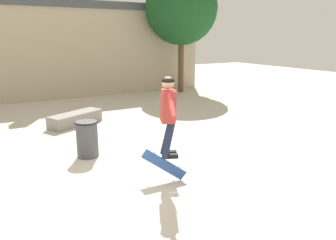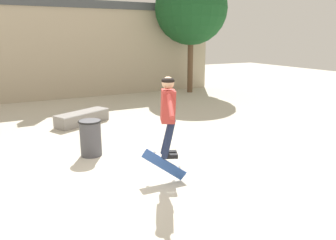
{
  "view_description": "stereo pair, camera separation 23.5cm",
  "coord_description": "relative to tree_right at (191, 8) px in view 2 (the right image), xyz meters",
  "views": [
    {
      "loc": [
        -2.1,
        -4.91,
        2.5
      ],
      "look_at": [
        0.56,
        -0.25,
        1.12
      ],
      "focal_mm": 35.0,
      "sensor_mm": 36.0,
      "label": 1
    },
    {
      "loc": [
        -1.89,
        -5.02,
        2.5
      ],
      "look_at": [
        0.56,
        -0.25,
        1.12
      ],
      "focal_mm": 35.0,
      "sensor_mm": 36.0,
      "label": 2
    }
  ],
  "objects": [
    {
      "name": "tree_right",
      "position": [
        0.0,
        0.0,
        0.0
      ],
      "size": [
        3.17,
        3.17,
        5.27
      ],
      "color": "brown",
      "rests_on": "ground_plane"
    },
    {
      "name": "ground_plane",
      "position": [
        -5.82,
        -7.82,
        -3.68
      ],
      "size": [
        40.0,
        40.0,
        0.0
      ],
      "primitive_type": "plane",
      "color": "beige"
    },
    {
      "name": "skateboard_flipping",
      "position": [
        -5.32,
        -8.01,
        -3.37
      ],
      "size": [
        0.68,
        0.47,
        0.61
      ],
      "rotation": [
        0.0,
        0.0,
        -0.53
      ],
      "color": "#2D519E"
    },
    {
      "name": "trash_bin",
      "position": [
        -6.14,
        -6.14,
        -3.27
      ],
      "size": [
        0.49,
        0.49,
        0.78
      ],
      "color": "#47474C",
      "rests_on": "ground_plane"
    },
    {
      "name": "building_backdrop",
      "position": [
        -5.82,
        1.09,
        -1.65
      ],
      "size": [
        15.15,
        0.52,
        5.05
      ],
      "color": "#B7A88E",
      "rests_on": "ground_plane"
    },
    {
      "name": "skate_ledge",
      "position": [
        -5.71,
        -3.42,
        -3.5
      ],
      "size": [
        1.69,
        1.19,
        0.36
      ],
      "rotation": [
        0.0,
        0.0,
        0.46
      ],
      "color": "gray",
      "rests_on": "ground_plane"
    },
    {
      "name": "skater",
      "position": [
        -5.26,
        -8.06,
        -2.38
      ],
      "size": [
        0.58,
        1.3,
        1.39
      ],
      "rotation": [
        0.0,
        0.0,
        -0.38
      ],
      "color": "#B23833"
    }
  ]
}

